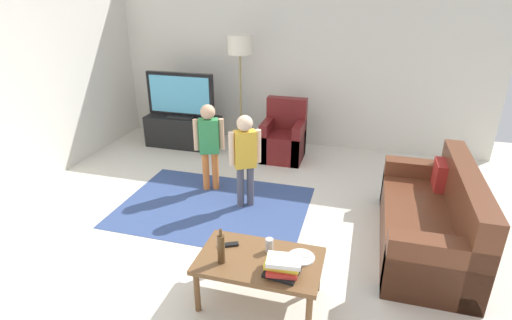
# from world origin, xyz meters

# --- Properties ---
(ground) EXTENTS (7.80, 7.80, 0.00)m
(ground) POSITION_xyz_m (0.00, 0.00, 0.00)
(ground) COLOR beige
(wall_back) EXTENTS (6.00, 0.12, 2.70)m
(wall_back) POSITION_xyz_m (0.00, 3.00, 1.35)
(wall_back) COLOR silver
(wall_back) RESTS_ON ground
(area_rug) EXTENTS (2.20, 1.60, 0.01)m
(area_rug) POSITION_xyz_m (-0.51, 0.55, 0.00)
(area_rug) COLOR #33477A
(area_rug) RESTS_ON ground
(tv_stand) EXTENTS (1.20, 0.44, 0.50)m
(tv_stand) POSITION_xyz_m (-1.71, 2.30, 0.24)
(tv_stand) COLOR black
(tv_stand) RESTS_ON ground
(tv) EXTENTS (1.10, 0.28, 0.71)m
(tv) POSITION_xyz_m (-1.71, 2.28, 0.85)
(tv) COLOR black
(tv) RESTS_ON tv_stand
(couch) EXTENTS (0.80, 1.80, 0.86)m
(couch) POSITION_xyz_m (1.89, 0.38, 0.29)
(couch) COLOR brown
(couch) RESTS_ON ground
(armchair) EXTENTS (0.60, 0.60, 0.90)m
(armchair) POSITION_xyz_m (-0.03, 2.26, 0.30)
(armchair) COLOR maroon
(armchair) RESTS_ON ground
(floor_lamp) EXTENTS (0.36, 0.36, 1.78)m
(floor_lamp) POSITION_xyz_m (-0.77, 2.45, 1.54)
(floor_lamp) COLOR #262626
(floor_lamp) RESTS_ON ground
(child_near_tv) EXTENTS (0.36, 0.21, 1.13)m
(child_near_tv) POSITION_xyz_m (-0.71, 0.98, 0.68)
(child_near_tv) COLOR orange
(child_near_tv) RESTS_ON ground
(child_center) EXTENTS (0.33, 0.24, 1.13)m
(child_center) POSITION_xyz_m (-0.16, 0.69, 0.68)
(child_center) COLOR #4C4C59
(child_center) RESTS_ON ground
(coffee_table) EXTENTS (1.00, 0.60, 0.42)m
(coffee_table) POSITION_xyz_m (0.43, -0.81, 0.37)
(coffee_table) COLOR brown
(coffee_table) RESTS_ON ground
(book_stack) EXTENTS (0.29, 0.24, 0.14)m
(book_stack) POSITION_xyz_m (0.64, -0.93, 0.49)
(book_stack) COLOR black
(book_stack) RESTS_ON coffee_table
(bottle) EXTENTS (0.06, 0.06, 0.31)m
(bottle) POSITION_xyz_m (0.15, -0.93, 0.55)
(bottle) COLOR #4C3319
(bottle) RESTS_ON coffee_table
(tv_remote) EXTENTS (0.17, 0.12, 0.02)m
(tv_remote) POSITION_xyz_m (0.13, -0.71, 0.43)
(tv_remote) COLOR black
(tv_remote) RESTS_ON coffee_table
(soda_can) EXTENTS (0.07, 0.07, 0.12)m
(soda_can) POSITION_xyz_m (0.48, -0.69, 0.48)
(soda_can) COLOR silver
(soda_can) RESTS_ON coffee_table
(plate) EXTENTS (0.22, 0.22, 0.02)m
(plate) POSITION_xyz_m (0.75, -0.71, 0.43)
(plate) COLOR white
(plate) RESTS_ON coffee_table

